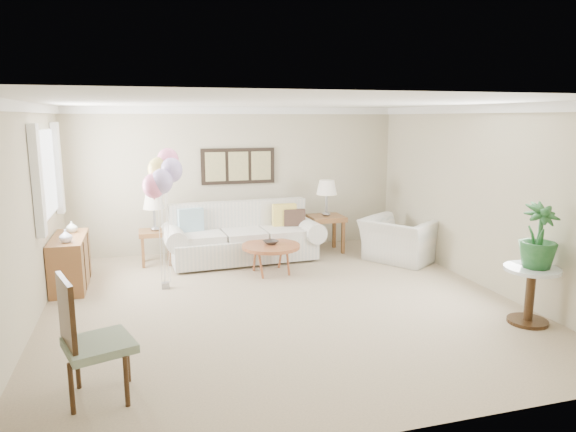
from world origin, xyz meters
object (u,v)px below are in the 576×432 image
object	(u,v)px
balloon_cluster	(163,174)
armchair	(400,240)
coffee_table	(271,247)
accent_chair	(88,337)
sofa	(243,238)

from	to	relation	value
balloon_cluster	armchair	bearing A→B (deg)	5.92
coffee_table	accent_chair	bearing A→B (deg)	-127.55
accent_chair	balloon_cluster	world-z (taller)	balloon_cluster
sofa	balloon_cluster	distance (m)	2.20
sofa	armchair	world-z (taller)	sofa
coffee_table	armchair	size ratio (longest dim) A/B	0.81
accent_chair	coffee_table	bearing A→B (deg)	52.45
accent_chair	sofa	bearing A→B (deg)	62.08
balloon_cluster	coffee_table	bearing A→B (deg)	11.15
coffee_table	sofa	bearing A→B (deg)	107.37
coffee_table	balloon_cluster	bearing A→B (deg)	-168.85
accent_chair	balloon_cluster	bearing A→B (deg)	74.19
armchair	balloon_cluster	size ratio (longest dim) A/B	0.56
accent_chair	balloon_cluster	distance (m)	3.12
armchair	accent_chair	distance (m)	5.69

